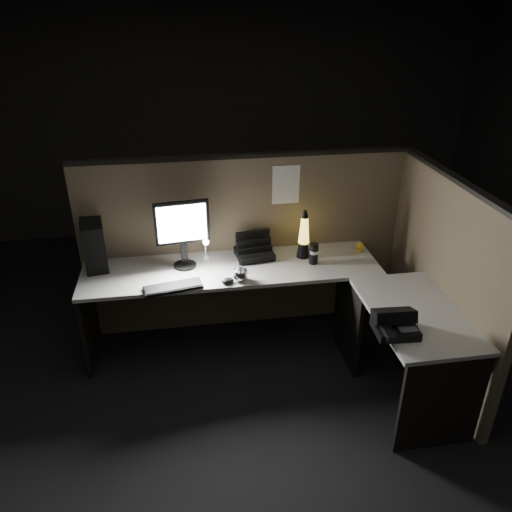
{
  "coord_description": "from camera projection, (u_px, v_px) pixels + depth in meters",
  "views": [
    {
      "loc": [
        -0.5,
        -2.79,
        2.59
      ],
      "look_at": [
        0.0,
        0.35,
        0.94
      ],
      "focal_mm": 35.0,
      "sensor_mm": 36.0,
      "label": 1
    }
  ],
  "objects": [
    {
      "name": "desk",
      "position": [
        282.0,
        304.0,
        3.69
      ],
      "size": [
        2.6,
        1.6,
        0.73
      ],
      "color": "#B5B2AA",
      "rests_on": "ground"
    },
    {
      "name": "room_shell",
      "position": [
        265.0,
        182.0,
        2.96
      ],
      "size": [
        6.0,
        6.0,
        6.0
      ],
      "color": "silver",
      "rests_on": "ground"
    },
    {
      "name": "figurine",
      "position": [
        360.0,
        246.0,
        4.08
      ],
      "size": [
        0.06,
        0.06,
        0.06
      ],
      "primitive_type": "sphere",
      "color": "yellow",
      "rests_on": "desk"
    },
    {
      "name": "mouse",
      "position": [
        228.0,
        281.0,
        3.65
      ],
      "size": [
        0.12,
        0.1,
        0.04
      ],
      "primitive_type": "ellipsoid",
      "rotation": [
        0.0,
        0.0,
        0.4
      ],
      "color": "black",
      "rests_on": "desk"
    },
    {
      "name": "steel_mug",
      "position": [
        240.0,
        275.0,
        3.67
      ],
      "size": [
        0.11,
        0.11,
        0.09
      ],
      "primitive_type": "imported",
      "rotation": [
        0.0,
        0.0,
        -0.01
      ],
      "color": "silver",
      "rests_on": "desk"
    },
    {
      "name": "keyboard",
      "position": [
        173.0,
        287.0,
        3.59
      ],
      "size": [
        0.44,
        0.21,
        0.02
      ],
      "primitive_type": "cube",
      "rotation": [
        0.0,
        0.0,
        0.19
      ],
      "color": "black",
      "rests_on": "desk"
    },
    {
      "name": "pc_tower",
      "position": [
        94.0,
        243.0,
        3.82
      ],
      "size": [
        0.22,
        0.38,
        0.38
      ],
      "primitive_type": "cube",
      "rotation": [
        0.0,
        0.0,
        0.17
      ],
      "color": "black",
      "rests_on": "desk"
    },
    {
      "name": "travel_mug",
      "position": [
        314.0,
        254.0,
        3.9
      ],
      "size": [
        0.07,
        0.07,
        0.17
      ],
      "primitive_type": "cylinder",
      "color": "black",
      "rests_on": "desk"
    },
    {
      "name": "clip_lamp",
      "position": [
        206.0,
        247.0,
        3.89
      ],
      "size": [
        0.04,
        0.18,
        0.23
      ],
      "color": "white",
      "rests_on": "desk"
    },
    {
      "name": "floor",
      "position": [
        263.0,
        390.0,
        3.71
      ],
      "size": [
        6.0,
        6.0,
        0.0
      ],
      "primitive_type": "plane",
      "color": "black",
      "rests_on": "ground"
    },
    {
      "name": "partition_right",
      "position": [
        441.0,
        282.0,
        3.63
      ],
      "size": [
        0.06,
        1.66,
        1.5
      ],
      "primitive_type": "cube",
      "color": "brown",
      "rests_on": "ground"
    },
    {
      "name": "desk_phone",
      "position": [
        394.0,
        323.0,
        3.1
      ],
      "size": [
        0.27,
        0.28,
        0.16
      ],
      "rotation": [
        0.0,
        0.0,
        -0.06
      ],
      "color": "black",
      "rests_on": "desk"
    },
    {
      "name": "monitor",
      "position": [
        182.0,
        228.0,
        3.75
      ],
      "size": [
        0.41,
        0.18,
        0.53
      ],
      "rotation": [
        0.0,
        0.0,
        0.11
      ],
      "color": "black",
      "rests_on": "desk"
    },
    {
      "name": "organizer",
      "position": [
        254.0,
        251.0,
        4.02
      ],
      "size": [
        0.31,
        0.28,
        0.22
      ],
      "rotation": [
        0.0,
        0.0,
        0.13
      ],
      "color": "black",
      "rests_on": "desk"
    },
    {
      "name": "partition_back",
      "position": [
        245.0,
        245.0,
        4.18
      ],
      "size": [
        2.66,
        0.06,
        1.5
      ],
      "primitive_type": "cube",
      "color": "brown",
      "rests_on": "ground"
    },
    {
      "name": "lava_lamp",
      "position": [
        304.0,
        238.0,
        3.96
      ],
      "size": [
        0.11,
        0.11,
        0.4
      ],
      "color": "black",
      "rests_on": "desk"
    },
    {
      "name": "pinned_paper",
      "position": [
        286.0,
        185.0,
        3.95
      ],
      "size": [
        0.22,
        0.0,
        0.31
      ],
      "primitive_type": "cube",
      "color": "white",
      "rests_on": "partition_back"
    }
  ]
}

